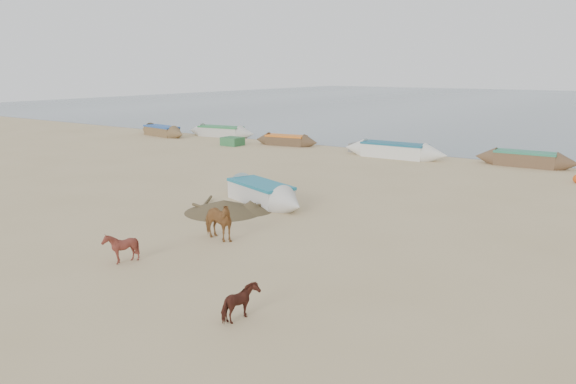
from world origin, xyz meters
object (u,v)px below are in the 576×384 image
object	(u,v)px
cow_adult	(217,221)
near_canoe	(260,192)
calf_right	(241,303)
calf_front	(121,248)

from	to	relation	value
cow_adult	near_canoe	world-z (taller)	cow_adult
near_canoe	calf_right	bearing A→B (deg)	-34.14
cow_adult	calf_right	world-z (taller)	cow_adult
near_canoe	cow_adult	bearing A→B (deg)	-47.36
calf_front	calf_right	distance (m)	5.37
cow_adult	near_canoe	bearing A→B (deg)	31.83
calf_front	near_canoe	size ratio (longest dim) A/B	0.17
calf_right	near_canoe	size ratio (longest dim) A/B	0.15
cow_adult	near_canoe	distance (m)	5.39
cow_adult	near_canoe	xyz separation A→B (m)	(-2.04, 4.98, -0.22)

